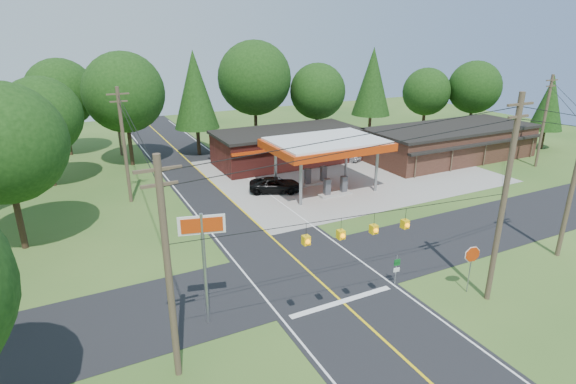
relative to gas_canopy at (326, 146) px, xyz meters
name	(u,v)px	position (x,y,z in m)	size (l,w,h in m)	color
ground	(310,273)	(-9.00, -13.00, -4.27)	(120.00, 120.00, 0.00)	#30571F
main_highway	(310,273)	(-9.00, -13.00, -4.26)	(8.00, 120.00, 0.02)	black
cross_road	(310,273)	(-9.00, -13.00, -4.25)	(70.00, 7.00, 0.02)	black
lane_center_yellow	(310,272)	(-9.00, -13.00, -4.24)	(0.15, 110.00, 0.00)	yellow
gas_canopy	(326,146)	(0.00, 0.00, 0.00)	(10.60, 7.40, 4.88)	gray
convenience_store	(287,146)	(1.00, 9.98, -2.35)	(16.40, 7.55, 3.80)	#591E19
strip_building	(451,142)	(19.00, 2.98, -2.35)	(20.40, 8.75, 3.80)	#3C2018
utility_pole_near_right	(504,200)	(-1.50, -20.00, 1.69)	(1.80, 0.30, 11.50)	#473828
utility_pole_near_left	(168,269)	(-18.50, -18.00, 0.93)	(1.80, 0.30, 10.00)	#473828
utility_pole_far_left	(124,144)	(-17.00, 5.00, 0.93)	(1.80, 0.30, 10.00)	#473828
utility_pole_right_b	(573,182)	(7.00, -18.50, 0.93)	(1.80, 0.30, 10.00)	#473828
utility_pole_far_right	(544,120)	(25.00, -4.00, 0.93)	(1.80, 0.30, 10.00)	#473828
utility_pole_north	(117,116)	(-15.50, 22.00, 0.48)	(0.30, 0.30, 9.50)	#473828
overhead_beacons	(358,218)	(-10.00, -19.00, 1.95)	(17.04, 2.04, 1.03)	black
treeline_backdrop	(203,101)	(-8.18, 11.01, 3.22)	(70.27, 51.59, 13.30)	#332316
suv_car	(276,185)	(-4.50, 1.50, -3.59)	(4.89, 4.89, 1.36)	black
sedan_car	(343,154)	(7.34, 8.00, -3.52)	(4.41, 4.41, 1.50)	silver
big_stop_sign	(203,245)	(-16.20, -15.01, 0.18)	(2.21, 0.66, 6.09)	gray
octagonal_stop_sign	(472,258)	(-2.00, -19.01, -2.05)	(0.98, 0.26, 2.93)	gray
route_sign_post	(396,268)	(-5.20, -16.52, -3.11)	(0.40, 0.11, 1.97)	gray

